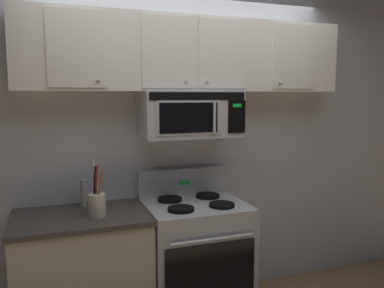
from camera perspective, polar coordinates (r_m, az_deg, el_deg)
back_wall at (r=3.28m, az=-1.78°, el=0.62°), size 5.20×0.10×2.70m
stove_range at (r=3.17m, az=0.42°, el=-16.17°), size 0.76×0.69×1.12m
over_range_microwave at (r=3.02m, az=-0.33°, el=4.35°), size 0.76×0.43×0.35m
upper_cabinets at (r=3.06m, az=-0.53°, el=12.81°), size 2.50×0.36×0.55m
counter_segment at (r=3.02m, az=-15.54°, el=-18.01°), size 0.93×0.65×0.90m
utensil_crock_cream at (r=2.77m, az=-13.66°, el=-8.22°), size 0.12×0.13×0.38m
salt_shaker at (r=2.92m, az=-13.82°, el=-8.32°), size 0.04×0.04×0.11m
pepper_mill at (r=3.03m, az=-15.52°, el=-6.88°), size 0.05×0.05×0.20m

